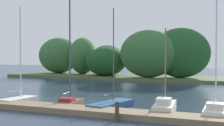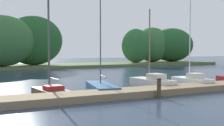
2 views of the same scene
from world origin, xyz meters
name	(u,v)px [view 2 (image 2 of 2)]	position (x,y,z in m)	size (l,w,h in m)	color
dock_pier	(148,91)	(0.00, 14.01, 0.17)	(20.57, 1.80, 0.35)	#847051
far_shore	(41,46)	(-0.58, 40.32, 3.03)	(56.96, 8.97, 7.12)	#56663D
sailboat_1	(50,88)	(-5.01, 16.12, 0.42)	(1.67, 3.11, 7.73)	brown
sailboat_2	(101,86)	(-1.85, 16.41, 0.26)	(1.94, 4.32, 6.64)	#285684
sailboat_3	(151,82)	(1.70, 16.29, 0.37)	(1.57, 3.73, 5.17)	silver
sailboat_4	(191,80)	(4.70, 15.84, 0.39)	(1.35, 3.15, 7.98)	white
mooring_piling_1	(159,88)	(-0.09, 12.90, 0.51)	(0.25, 0.25, 1.00)	#4C3D28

